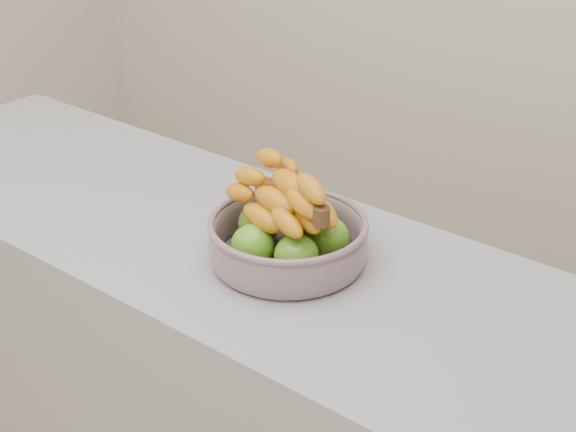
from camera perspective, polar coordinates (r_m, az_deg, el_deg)
name	(u,v)px	position (r m, az deg, el deg)	size (l,w,h in m)	color
counter	(217,393)	(1.97, -5.06, -12.40)	(2.00, 0.60, 0.90)	#9A9AA1
fruit_bowl	(288,234)	(1.56, -0.01, -1.27)	(0.31, 0.31, 0.19)	#8A97A6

